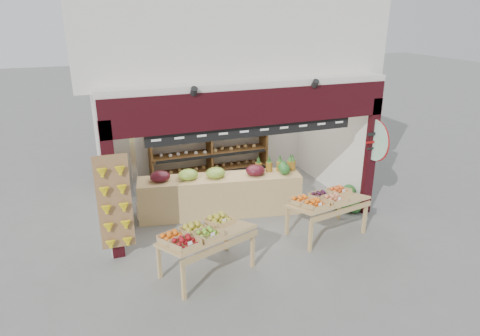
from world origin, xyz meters
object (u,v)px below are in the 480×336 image
at_px(watermelon_pile, 347,201).
at_px(refrigerator, 119,164).
at_px(mid_counter, 220,194).
at_px(cardboard_stack, 159,205).
at_px(display_table_right, 324,200).
at_px(back_shelving, 209,138).
at_px(display_table_left, 200,235).

bearing_deg(watermelon_pile, refrigerator, 151.24).
bearing_deg(mid_counter, cardboard_stack, 164.58).
distance_m(display_table_right, watermelon_pile, 1.55).
xyz_separation_m(display_table_right, watermelon_pile, (1.16, 0.85, -0.57)).
bearing_deg(display_table_right, cardboard_stack, 146.61).
height_order(cardboard_stack, watermelon_pile, cardboard_stack).
relative_size(cardboard_stack, mid_counter, 0.30).
distance_m(back_shelving, cardboard_stack, 2.48).
bearing_deg(back_shelving, display_table_right, -69.05).
height_order(mid_counter, display_table_left, mid_counter).
bearing_deg(refrigerator, display_table_left, -93.05).
xyz_separation_m(display_table_left, watermelon_pile, (3.90, 1.37, -0.59)).
bearing_deg(display_table_right, refrigerator, 136.46).
bearing_deg(cardboard_stack, display_table_right, -33.39).
bearing_deg(cardboard_stack, mid_counter, -15.42).
distance_m(cardboard_stack, mid_counter, 1.40).
relative_size(display_table_left, watermelon_pile, 2.38).
relative_size(refrigerator, mid_counter, 0.45).
height_order(back_shelving, refrigerator, back_shelving).
relative_size(back_shelving, cardboard_stack, 2.89).
bearing_deg(mid_counter, refrigerator, 136.67).
distance_m(mid_counter, display_table_right, 2.37).
bearing_deg(display_table_right, watermelon_pile, 36.11).
relative_size(mid_counter, display_table_right, 2.19).
xyz_separation_m(display_table_left, display_table_right, (2.73, 0.52, -0.02)).
xyz_separation_m(refrigerator, mid_counter, (2.00, -1.88, -0.32)).
distance_m(mid_counter, display_table_left, 2.40).
bearing_deg(mid_counter, display_table_left, -115.62).
distance_m(back_shelving, mid_counter, 2.10).
bearing_deg(cardboard_stack, watermelon_pile, -15.35).
bearing_deg(refrigerator, watermelon_pile, -45.24).
xyz_separation_m(cardboard_stack, display_table_right, (3.03, -2.00, 0.50)).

